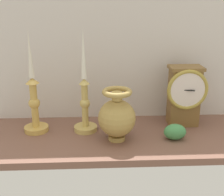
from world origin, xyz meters
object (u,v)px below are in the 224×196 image
(mantel_clock, at_px, (184,95))
(candlestick_tall_left, at_px, (85,103))
(candlestick_tall_center, at_px, (34,103))
(brass_vase_bulbous, at_px, (117,116))

(mantel_clock, bearing_deg, candlestick_tall_left, -174.24)
(candlestick_tall_center, bearing_deg, brass_vase_bulbous, -16.28)
(candlestick_tall_left, height_order, brass_vase_bulbous, candlestick_tall_left)
(mantel_clock, relative_size, candlestick_tall_center, 0.62)
(mantel_clock, height_order, brass_vase_bulbous, mantel_clock)
(mantel_clock, relative_size, brass_vase_bulbous, 1.25)
(candlestick_tall_center, bearing_deg, mantel_clock, 3.34)
(candlestick_tall_left, xyz_separation_m, brass_vase_bulbous, (0.11, -0.08, -0.02))
(mantel_clock, distance_m, brass_vase_bulbous, 0.29)
(candlestick_tall_left, xyz_separation_m, candlestick_tall_center, (-0.18, 0.01, 0.00))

